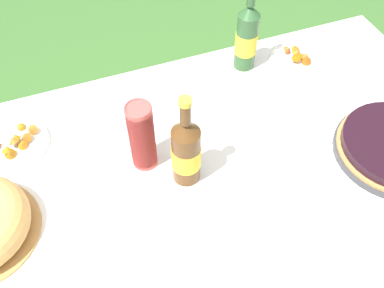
% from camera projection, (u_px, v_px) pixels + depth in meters
% --- Properties ---
extents(garden_table, '(1.87, 1.15, 0.74)m').
position_uv_depth(garden_table, '(195.00, 215.00, 1.21)').
color(garden_table, brown).
rests_on(garden_table, ground_plane).
extents(tablecloth, '(1.88, 1.16, 0.10)m').
position_uv_depth(tablecloth, '(195.00, 206.00, 1.17)').
color(tablecloth, white).
rests_on(tablecloth, garden_table).
extents(cup_stack, '(0.07, 0.07, 0.23)m').
position_uv_depth(cup_stack, '(142.00, 137.00, 1.16)').
color(cup_stack, '#E04C47').
rests_on(cup_stack, tablecloth).
extents(cider_bottle_green, '(0.07, 0.07, 0.32)m').
position_uv_depth(cider_bottle_green, '(247.00, 37.00, 1.42)').
color(cider_bottle_green, '#2D562D').
rests_on(cider_bottle_green, tablecloth).
extents(cider_bottle_amber, '(0.08, 0.08, 0.31)m').
position_uv_depth(cider_bottle_amber, '(186.00, 151.00, 1.13)').
color(cider_bottle_amber, brown).
rests_on(cider_bottle_amber, tablecloth).
extents(snack_plate_near, '(0.22, 0.22, 0.06)m').
position_uv_depth(snack_plate_near, '(300.00, 59.00, 1.52)').
color(snack_plate_near, white).
rests_on(snack_plate_near, tablecloth).
extents(snack_plate_left, '(0.20, 0.20, 0.05)m').
position_uv_depth(snack_plate_left, '(16.00, 142.00, 1.28)').
color(snack_plate_left, white).
rests_on(snack_plate_left, tablecloth).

